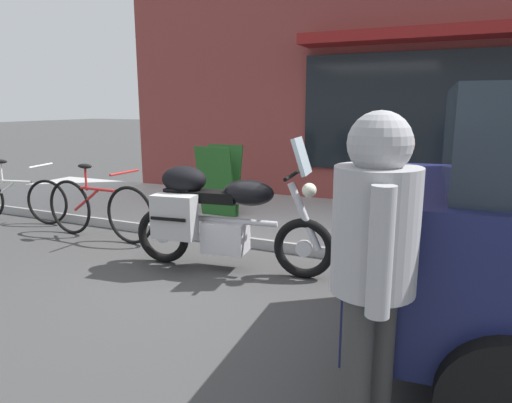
{
  "coord_description": "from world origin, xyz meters",
  "views": [
    {
      "loc": [
        1.95,
        -3.76,
        1.68
      ],
      "look_at": [
        0.01,
        0.46,
        0.7
      ],
      "focal_mm": 32.45,
      "sensor_mm": 36.0,
      "label": 1
    }
  ],
  "objects": [
    {
      "name": "ground_plane",
      "position": [
        0.0,
        0.0,
        0.0
      ],
      "size": [
        80.0,
        80.0,
        0.0
      ],
      "primitive_type": "plane",
      "color": "#393939"
    },
    {
      "name": "touring_motorcycle",
      "position": [
        -0.31,
        0.21,
        0.59
      ],
      "size": [
        2.13,
        0.83,
        1.38
      ],
      "color": "black",
      "rests_on": "ground_plane"
    },
    {
      "name": "parked_bicycle",
      "position": [
        -2.23,
        0.58,
        0.39
      ],
      "size": [
        1.73,
        0.48,
        0.95
      ],
      "color": "black",
      "rests_on": "ground_plane"
    },
    {
      "name": "pedestrian_walking",
      "position": [
        1.61,
        -1.75,
        1.04
      ],
      "size": [
        0.47,
        0.54,
        1.65
      ],
      "color": "#373737",
      "rests_on": "ground_plane"
    },
    {
      "name": "sandwich_board_sign",
      "position": [
        -1.22,
        1.9,
        0.62
      ],
      "size": [
        0.55,
        0.42,
        0.99
      ],
      "color": "#1E511E",
      "rests_on": "sidewalk_curb"
    },
    {
      "name": "second_bicycle_by_cafe",
      "position": [
        -3.91,
        0.71,
        0.36
      ],
      "size": [
        1.65,
        0.53,
        0.91
      ],
      "color": "black",
      "rests_on": "ground_plane"
    }
  ]
}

